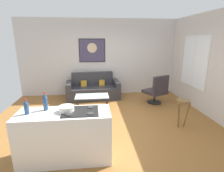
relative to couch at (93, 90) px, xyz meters
name	(u,v)px	position (x,y,z in m)	size (l,w,h in m)	color
ground	(114,121)	(0.54, -1.91, -0.32)	(6.40, 6.40, 0.04)	#905E2C
back_wall	(107,58)	(0.54, 0.51, 1.10)	(6.40, 0.05, 2.80)	silver
right_wall	(208,64)	(3.16, -1.61, 1.10)	(0.05, 6.40, 2.80)	beige
couch	(93,90)	(0.00, 0.00, 0.00)	(1.91, 0.92, 0.90)	#2F2F35
coffee_table	(92,97)	(-0.04, -1.13, 0.11)	(0.98, 0.52, 0.45)	silver
armchair	(157,90)	(2.07, -0.81, 0.16)	(0.84, 0.83, 0.96)	black
bar_stool	(182,107)	(2.11, -2.40, 0.20)	(0.33, 0.32, 0.68)	brown
kitchen_counter	(65,136)	(-0.50, -3.31, 0.14)	(1.57, 0.61, 0.91)	silver
soda_bottle	(26,107)	(-1.08, -3.32, 0.71)	(0.07, 0.07, 0.26)	navy
soda_bottle_2	(45,102)	(-0.81, -3.17, 0.73)	(0.08, 0.08, 0.32)	navy
mixing_bowl	(66,109)	(-0.45, -3.28, 0.63)	(0.26, 0.26, 0.10)	silver
wall_painting	(92,50)	(0.00, 0.47, 1.37)	(0.95, 0.03, 0.85)	black
window	(194,62)	(3.12, -1.01, 1.09)	(0.03, 1.34, 1.57)	silver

